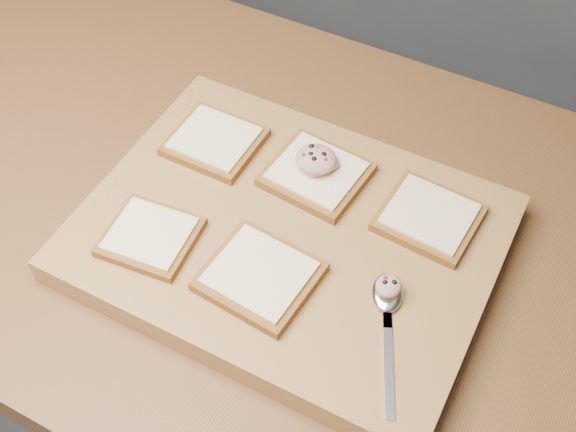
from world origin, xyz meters
The scene contains 10 objects.
island_counter centered at (0.00, 0.00, 0.45)m, with size 2.00×0.80×0.90m.
cutting_board centered at (0.09, -0.05, 0.92)m, with size 0.53×0.41×0.04m, color #A57E46.
bread_far_left centered at (-0.08, 0.04, 0.95)m, with size 0.12×0.11×0.02m.
bread_far_center centered at (0.08, 0.05, 0.95)m, with size 0.14×0.13×0.02m.
bread_far_right centered at (0.24, 0.05, 0.95)m, with size 0.13×0.12×0.02m.
bread_near_left centered at (-0.06, -0.15, 0.95)m, with size 0.12×0.11×0.02m.
bread_near_center centered at (0.09, -0.13, 0.95)m, with size 0.14×0.13×0.02m.
tuna_salad_dollop centered at (0.07, 0.06, 0.97)m, with size 0.06×0.05×0.03m.
spoon centered at (0.25, -0.09, 0.95)m, with size 0.10×0.18×0.01m.
spoon_salad centered at (0.24, -0.08, 0.96)m, with size 0.03×0.03×0.02m.
Camera 1 is at (0.35, -0.55, 1.69)m, focal length 45.00 mm.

